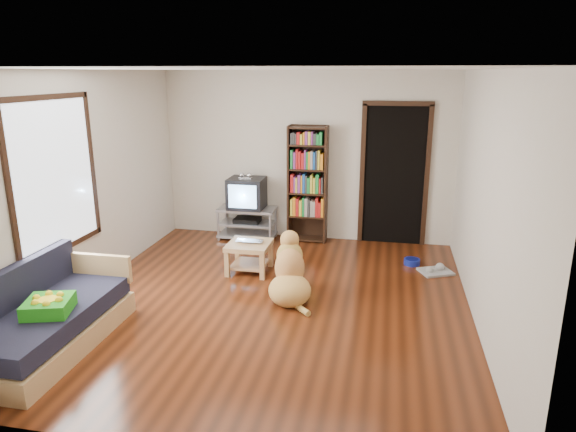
% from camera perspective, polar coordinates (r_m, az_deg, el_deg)
% --- Properties ---
extents(ground, '(5.00, 5.00, 0.00)m').
position_cam_1_polar(ground, '(6.03, -1.99, -9.53)').
color(ground, '#57230F').
rests_on(ground, ground).
extents(ceiling, '(5.00, 5.00, 0.00)m').
position_cam_1_polar(ceiling, '(5.45, -2.25, 16.02)').
color(ceiling, white).
rests_on(ceiling, ground).
extents(wall_back, '(4.50, 0.00, 4.50)m').
position_cam_1_polar(wall_back, '(8.01, 2.05, 6.58)').
color(wall_back, beige).
rests_on(wall_back, ground).
extents(wall_front, '(4.50, 0.00, 4.50)m').
position_cam_1_polar(wall_front, '(3.33, -12.16, -7.07)').
color(wall_front, beige).
rests_on(wall_front, ground).
extents(wall_left, '(0.00, 5.00, 5.00)m').
position_cam_1_polar(wall_left, '(6.49, -21.86, 3.30)').
color(wall_left, beige).
rests_on(wall_left, ground).
extents(wall_right, '(0.00, 5.00, 5.00)m').
position_cam_1_polar(wall_right, '(5.54, 21.17, 1.39)').
color(wall_right, beige).
rests_on(wall_right, ground).
extents(green_cushion, '(0.49, 0.49, 0.13)m').
position_cam_1_polar(green_cushion, '(5.29, -25.05, -9.04)').
color(green_cushion, '#28971B').
rests_on(green_cushion, sofa).
extents(laptop, '(0.36, 0.23, 0.03)m').
position_cam_1_polar(laptop, '(6.75, -4.42, -2.96)').
color(laptop, silver).
rests_on(laptop, coffee_table).
extents(dog_bowl, '(0.22, 0.22, 0.08)m').
position_cam_1_polar(dog_bowl, '(7.32, 13.60, -4.96)').
color(dog_bowl, navy).
rests_on(dog_bowl, ground).
extents(grey_rag, '(0.50, 0.46, 0.03)m').
position_cam_1_polar(grey_rag, '(7.12, 16.07, -5.96)').
color(grey_rag, '#A1A1A1').
rests_on(grey_rag, ground).
extents(window, '(0.03, 1.46, 1.70)m').
position_cam_1_polar(window, '(6.04, -24.46, 4.10)').
color(window, white).
rests_on(window, wall_left).
extents(doorway, '(1.03, 0.05, 2.19)m').
position_cam_1_polar(doorway, '(7.92, 11.73, 4.83)').
color(doorway, black).
rests_on(doorway, wall_back).
extents(tv_stand, '(0.90, 0.45, 0.50)m').
position_cam_1_polar(tv_stand, '(8.19, -4.54, -0.65)').
color(tv_stand, '#99999E').
rests_on(tv_stand, ground).
extents(crt_tv, '(0.55, 0.52, 0.58)m').
position_cam_1_polar(crt_tv, '(8.09, -4.57, 2.61)').
color(crt_tv, black).
rests_on(crt_tv, tv_stand).
extents(bookshelf, '(0.60, 0.30, 1.80)m').
position_cam_1_polar(bookshelf, '(7.90, 2.20, 4.25)').
color(bookshelf, black).
rests_on(bookshelf, ground).
extents(sofa, '(0.80, 1.80, 0.80)m').
position_cam_1_polar(sofa, '(5.53, -25.19, -10.56)').
color(sofa, tan).
rests_on(sofa, ground).
extents(coffee_table, '(0.55, 0.55, 0.40)m').
position_cam_1_polar(coffee_table, '(6.82, -4.33, -3.95)').
color(coffee_table, tan).
rests_on(coffee_table, ground).
extents(dog, '(0.59, 0.91, 0.79)m').
position_cam_1_polar(dog, '(6.02, 0.20, -6.53)').
color(dog, tan).
rests_on(dog, ground).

